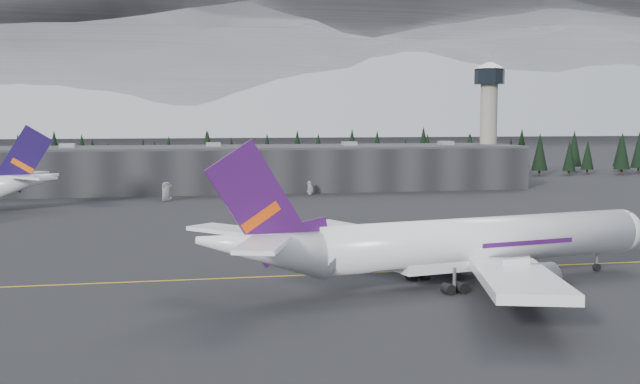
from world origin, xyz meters
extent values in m
plane|color=black|center=(0.00, 0.00, 0.00)|extent=(1400.00, 1400.00, 0.00)
cube|color=gold|center=(0.00, -2.00, 0.01)|extent=(400.00, 0.40, 0.02)
cube|color=black|center=(0.00, 125.00, 6.00)|extent=(160.00, 30.00, 12.00)
cube|color=#333335|center=(0.00, 125.00, 12.30)|extent=(160.00, 30.00, 0.60)
cylinder|color=gray|center=(75.00, 128.00, 16.00)|extent=(5.20, 5.20, 32.00)
cylinder|color=black|center=(75.00, 128.00, 33.25)|extent=(9.20, 9.20, 4.50)
cone|color=silver|center=(75.00, 128.00, 36.70)|extent=(10.00, 10.00, 2.00)
cube|color=black|center=(0.00, 162.00, 7.50)|extent=(360.00, 20.00, 15.00)
cylinder|color=white|center=(14.90, -10.71, 5.39)|extent=(45.34, 14.62, 5.88)
sphere|color=white|center=(37.00, -6.28, 5.39)|extent=(5.88, 5.88, 5.88)
cone|color=white|center=(-13.92, -16.49, 6.27)|extent=(17.29, 9.00, 8.51)
cube|color=white|center=(6.15, 3.02, 3.82)|extent=(23.46, 26.20, 2.51)
cylinder|color=gray|center=(12.98, -1.10, 2.16)|extent=(6.98, 4.90, 3.72)
cube|color=white|center=(12.12, -26.75, 3.82)|extent=(15.38, 28.55, 2.51)
cylinder|color=gray|center=(16.83, -20.32, 2.16)|extent=(6.98, 4.90, 3.72)
cube|color=#3A114F|center=(-14.40, -16.58, 11.27)|extent=(12.26, 2.92, 14.59)
cube|color=#E3460D|center=(-14.20, -16.54, 9.80)|extent=(4.79, 1.48, 3.59)
cube|color=white|center=(-16.99, -11.11, 7.64)|extent=(10.43, 11.00, 0.49)
cube|color=white|center=(-14.68, -22.63, 7.64)|extent=(7.63, 11.62, 0.49)
cylinder|color=black|center=(33.15, -7.05, 1.47)|extent=(0.49, 0.49, 2.94)
cylinder|color=black|center=(7.31, -7.73, 1.47)|extent=(0.49, 0.49, 2.94)
cylinder|color=black|center=(9.04, -16.38, 1.47)|extent=(0.49, 0.49, 2.94)
cone|color=silver|center=(-55.42, 81.91, 6.51)|extent=(18.00, 9.62, 8.84)
cube|color=#1C0F46|center=(-54.92, 82.02, 11.70)|extent=(12.70, 3.25, 15.16)
cube|color=#F15D0E|center=(-55.12, 81.97, 10.18)|extent=(4.97, 1.62, 3.73)
cube|color=silver|center=(-52.13, 76.38, 7.94)|extent=(10.92, 11.36, 0.51)
cube|color=silver|center=(-54.73, 88.31, 7.94)|extent=(7.76, 12.06, 0.51)
imported|color=#BEBDBF|center=(-23.61, 97.70, 0.67)|extent=(3.61, 5.26, 1.34)
imported|color=silver|center=(14.73, 106.66, 0.65)|extent=(4.03, 2.23, 1.30)
camera|label=1|loc=(-25.25, -105.45, 21.03)|focal=45.00mm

